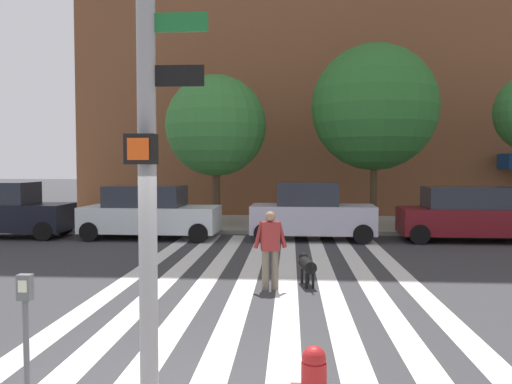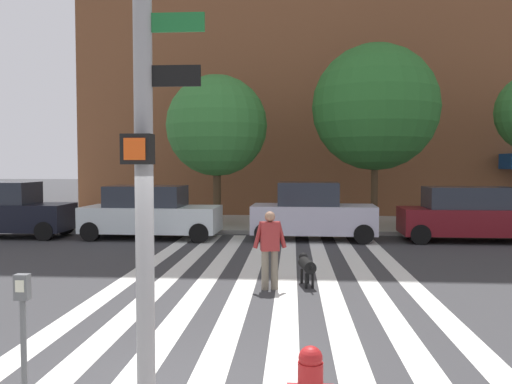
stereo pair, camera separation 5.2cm
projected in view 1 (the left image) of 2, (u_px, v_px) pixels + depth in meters
name	position (u px, v px, depth m)	size (l,w,h in m)	color
ground_plane	(233.00, 273.00, 12.81)	(160.00, 160.00, 0.00)	#353538
sidewalk_far	(258.00, 224.00, 22.78)	(80.00, 6.00, 0.15)	#9C9992
crosswalk_stripes	(269.00, 273.00, 12.75)	(6.75, 13.42, 0.01)	silver
traffic_light_pole	(145.00, 68.00, 5.00)	(0.74, 0.46, 5.80)	gray
parking_meter_curbside	(26.00, 322.00, 5.34)	(0.14, 0.11, 1.36)	#515456
parked_car_near_curb	(6.00, 211.00, 19.03)	(4.38, 1.91, 1.98)	black
parked_car_behind_first	(150.00, 213.00, 18.69)	(4.79, 2.15, 1.86)	silver
parked_car_third_in_line	(312.00, 213.00, 18.32)	(4.28, 2.01, 2.00)	#B4B1C5
parked_car_fourth_in_line	(471.00, 215.00, 17.97)	(4.87, 1.93, 1.85)	maroon
street_tree_nearest	(216.00, 126.00, 21.33)	(4.06, 4.06, 6.05)	#4C3823
street_tree_middle	(374.00, 107.00, 20.51)	(4.87, 4.87, 7.10)	#4C3823
pedestrian_dog_walker	(270.00, 245.00, 11.04)	(0.71, 0.30, 1.64)	#6B6051
dog_on_leash	(307.00, 265.00, 11.45)	(0.38, 1.11, 0.65)	black
pedestrian_bystander	(499.00, 206.00, 19.76)	(0.36, 0.69, 1.64)	#6B6051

